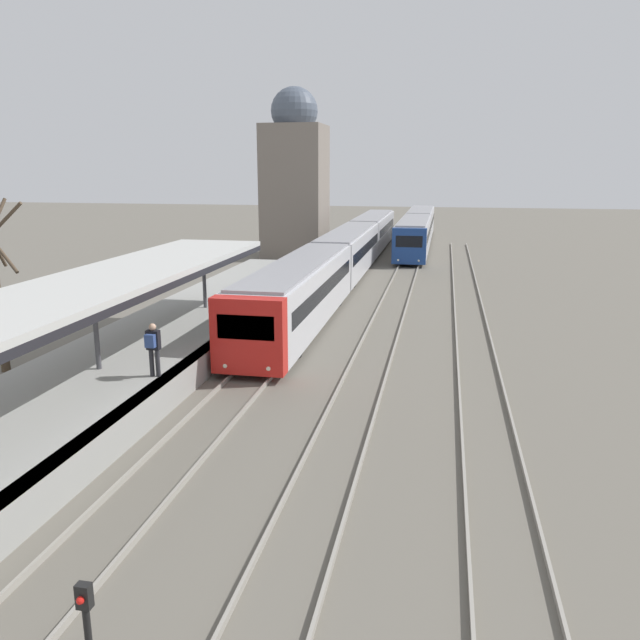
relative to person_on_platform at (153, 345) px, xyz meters
name	(u,v)px	position (x,y,z in m)	size (l,w,h in m)	color
platform_canopy	(93,285)	(-2.03, 0.35, 1.72)	(4.00, 22.86, 2.82)	beige
person_on_platform	(153,345)	(0.00, 0.00, 0.00)	(0.40, 0.40, 1.66)	#2D2D33
train_near	(348,250)	(2.09, 25.34, -0.27)	(2.60, 45.45, 3.05)	red
train_far	(417,228)	(6.02, 43.04, -0.28)	(2.53, 27.70, 3.03)	navy
signal_post_near	(87,629)	(4.01, -10.38, -0.83)	(0.20, 0.21, 1.83)	black
distant_domed_building	(295,178)	(-3.68, 34.05, 4.43)	(4.88, 4.88, 13.50)	slate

